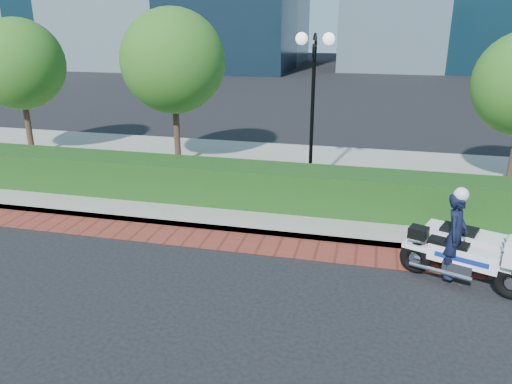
% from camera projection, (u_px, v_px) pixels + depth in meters
% --- Properties ---
extents(ground, '(120.00, 120.00, 0.00)m').
position_uv_depth(ground, '(222.00, 275.00, 9.71)').
color(ground, black).
rests_on(ground, ground).
extents(brick_strip, '(60.00, 1.00, 0.01)m').
position_uv_depth(brick_strip, '(242.00, 243.00, 11.08)').
color(brick_strip, maroon).
rests_on(brick_strip, ground).
extents(sidewalk, '(60.00, 8.00, 0.15)m').
position_uv_depth(sidewalk, '(280.00, 179.00, 15.17)').
color(sidewalk, gray).
rests_on(sidewalk, ground).
extents(hedge_main, '(18.00, 1.20, 1.00)m').
position_uv_depth(hedge_main, '(263.00, 185.00, 12.78)').
color(hedge_main, black).
rests_on(hedge_main, sidewalk).
extents(lamppost, '(1.02, 0.70, 4.21)m').
position_uv_depth(lamppost, '(313.00, 87.00, 13.25)').
color(lamppost, black).
rests_on(lamppost, sidewalk).
extents(tree_a, '(3.00, 3.00, 4.58)m').
position_uv_depth(tree_a, '(19.00, 64.00, 16.56)').
color(tree_a, '#332319').
rests_on(tree_a, sidewalk).
extents(tree_b, '(3.20, 3.20, 4.89)m').
position_uv_depth(tree_b, '(173.00, 61.00, 15.28)').
color(tree_b, '#332319').
rests_on(tree_b, sidewalk).
extents(police_motorcycle, '(2.25, 2.06, 1.90)m').
position_uv_depth(police_motorcycle, '(463.00, 246.00, 9.45)').
color(police_motorcycle, black).
rests_on(police_motorcycle, ground).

